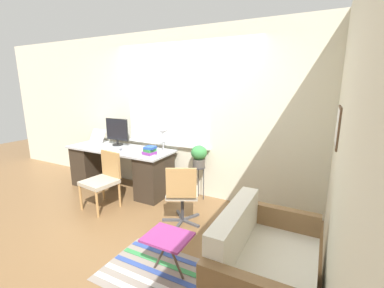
{
  "coord_description": "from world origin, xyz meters",
  "views": [
    {
      "loc": [
        2.07,
        -2.92,
        1.83
      ],
      "look_at": [
        0.46,
        0.18,
        1.02
      ],
      "focal_mm": 24.0,
      "sensor_mm": 36.0,
      "label": 1
    }
  ],
  "objects": [
    {
      "name": "monitor",
      "position": [
        -1.26,
        0.52,
        1.01
      ],
      "size": [
        0.5,
        0.19,
        0.49
      ],
      "color": "black",
      "rests_on": "desk"
    },
    {
      "name": "potted_plant",
      "position": [
        0.36,
        0.61,
        0.74
      ],
      "size": [
        0.25,
        0.25,
        0.35
      ],
      "color": "#514C47",
      "rests_on": "plant_stand"
    },
    {
      "name": "office_chair_swivel",
      "position": [
        0.51,
        -0.2,
        0.44
      ],
      "size": [
        0.55,
        0.56,
        0.83
      ],
      "rotation": [
        0.0,
        0.0,
        3.61
      ],
      "color": "#47474C",
      "rests_on": "ground_plane"
    },
    {
      "name": "folding_stool",
      "position": [
        0.85,
        -1.08,
        0.38
      ],
      "size": [
        0.43,
        0.36,
        0.42
      ],
      "color": "#93337A",
      "rests_on": "ground_plane"
    },
    {
      "name": "keyboard",
      "position": [
        -1.23,
        0.23,
        0.76
      ],
      "size": [
        0.39,
        0.12,
        0.02
      ],
      "color": "silver",
      "rests_on": "desk"
    },
    {
      "name": "wall_right_with_picture",
      "position": [
        2.24,
        -0.0,
        1.35
      ],
      "size": [
        0.08,
        9.0,
        2.7
      ],
      "color": "beige",
      "rests_on": "ground_plane"
    },
    {
      "name": "book_stack",
      "position": [
        -0.26,
        0.15,
        0.83
      ],
      "size": [
        0.21,
        0.19,
        0.16
      ],
      "color": "white",
      "rests_on": "desk"
    },
    {
      "name": "wall_back_with_window",
      "position": [
        -0.02,
        0.79,
        1.36
      ],
      "size": [
        9.0,
        0.12,
        2.7
      ],
      "color": "beige",
      "rests_on": "ground_plane"
    },
    {
      "name": "plant_stand",
      "position": [
        0.36,
        0.61,
        0.47
      ],
      "size": [
        0.2,
        0.2,
        0.55
      ],
      "color": "#333338",
      "rests_on": "ground_plane"
    },
    {
      "name": "desk",
      "position": [
        -1.07,
        0.36,
        0.4
      ],
      "size": [
        1.95,
        0.71,
        0.75
      ],
      "color": "#B2B7BC",
      "rests_on": "ground_plane"
    },
    {
      "name": "laptop",
      "position": [
        -1.79,
        0.44,
        0.8
      ],
      "size": [
        0.34,
        0.39,
        0.24
      ],
      "color": "#B7B7BC",
      "rests_on": "desk"
    },
    {
      "name": "desk_lamp",
      "position": [
        -0.25,
        0.52,
        1.05
      ],
      "size": [
        0.12,
        0.12,
        0.4
      ],
      "color": "#ADADB2",
      "rests_on": "desk"
    },
    {
      "name": "desk_chair_wooden",
      "position": [
        -0.8,
        -0.31,
        0.45
      ],
      "size": [
        0.5,
        0.51,
        0.84
      ],
      "rotation": [
        0.0,
        0.0,
        -0.12
      ],
      "color": "#B2844C",
      "rests_on": "ground_plane"
    },
    {
      "name": "floor_rug_striped",
      "position": [
        0.78,
        -1.13,
        0.0
      ],
      "size": [
        1.16,
        0.78,
        0.01
      ],
      "color": "gray",
      "rests_on": "ground_plane"
    },
    {
      "name": "mouse",
      "position": [
        -0.94,
        0.26,
        0.77
      ],
      "size": [
        0.05,
        0.08,
        0.04
      ],
      "color": "slate",
      "rests_on": "desk"
    },
    {
      "name": "ground_plane",
      "position": [
        0.0,
        0.0,
        0.0
      ],
      "size": [
        14.0,
        14.0,
        0.0
      ],
      "primitive_type": "plane",
      "color": "brown"
    },
    {
      "name": "couch_loveseat",
      "position": [
        1.74,
        -0.98,
        0.29
      ],
      "size": [
        0.75,
        1.17,
        0.81
      ],
      "rotation": [
        0.0,
        0.0,
        1.57
      ],
      "color": "white",
      "rests_on": "ground_plane"
    }
  ]
}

